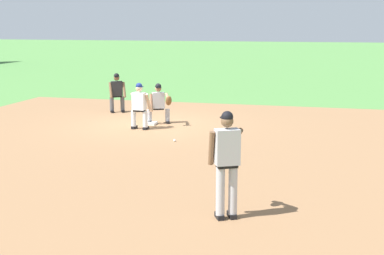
{
  "coord_description": "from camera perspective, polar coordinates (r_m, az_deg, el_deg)",
  "views": [
    {
      "loc": [
        -16.34,
        -5.57,
        3.28
      ],
      "look_at": [
        -5.49,
        -2.8,
        1.08
      ],
      "focal_mm": 50.0,
      "sensor_mm": 36.0,
      "label": 1
    }
  ],
  "objects": [
    {
      "name": "baseball",
      "position": [
        15.0,
        -1.88,
        -1.39
      ],
      "size": [
        0.07,
        0.07,
        0.07
      ],
      "primitive_type": "sphere",
      "color": "white",
      "rests_on": "ground"
    },
    {
      "name": "umpire",
      "position": [
        20.01,
        -8.01,
        3.85
      ],
      "size": [
        0.63,
        0.68,
        1.46
      ],
      "color": "black",
      "rests_on": "ground"
    },
    {
      "name": "pitcher",
      "position": [
        8.96,
        3.78,
        -3.27
      ],
      "size": [
        0.83,
        0.59,
        1.86
      ],
      "color": "black",
      "rests_on": "ground"
    },
    {
      "name": "ground_plane",
      "position": [
        17.57,
        -4.44,
        0.31
      ],
      "size": [
        160.0,
        160.0,
        0.0
      ],
      "primitive_type": "plane",
      "color": "#518942"
    },
    {
      "name": "first_base_bag",
      "position": [
        17.57,
        -4.44,
        0.46
      ],
      "size": [
        0.38,
        0.38,
        0.09
      ],
      "primitive_type": "cube",
      "color": "white",
      "rests_on": "ground"
    },
    {
      "name": "baserunner",
      "position": [
        16.7,
        -5.64,
        2.48
      ],
      "size": [
        0.47,
        0.62,
        1.46
      ],
      "color": "black",
      "rests_on": "ground"
    },
    {
      "name": "infield_dirt_patch",
      "position": [
        13.33,
        -1.67,
        -3.13
      ],
      "size": [
        18.0,
        18.0,
        0.01
      ],
      "primitive_type": "cube",
      "color": "#936B47",
      "rests_on": "ground"
    },
    {
      "name": "first_baseman",
      "position": [
        17.53,
        -3.52,
        2.73
      ],
      "size": [
        0.84,
        0.99,
        1.34
      ],
      "color": "black",
      "rests_on": "ground"
    }
  ]
}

